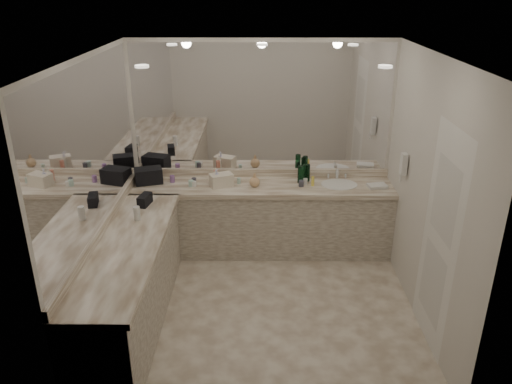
{
  "coord_description": "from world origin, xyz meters",
  "views": [
    {
      "loc": [
        -0.03,
        -4.46,
        3.2
      ],
      "look_at": [
        -0.06,
        0.4,
        1.14
      ],
      "focal_mm": 35.0,
      "sensor_mm": 36.0,
      "label": 1
    }
  ],
  "objects_px": {
    "hand_towel": "(377,186)",
    "soap_bottle_b": "(217,178)",
    "sink": "(339,185)",
    "soap_bottle_c": "(255,180)",
    "wall_phone": "(404,164)",
    "black_toiletry_bag": "(149,176)",
    "cream_cosmetic_case": "(221,180)",
    "soap_bottle_a": "(216,176)"
  },
  "relations": [
    {
      "from": "soap_bottle_a",
      "to": "wall_phone",
      "type": "bearing_deg",
      "value": -14.38
    },
    {
      "from": "hand_towel",
      "to": "soap_bottle_c",
      "type": "relative_size",
      "value": 1.35
    },
    {
      "from": "cream_cosmetic_case",
      "to": "soap_bottle_c",
      "type": "xyz_separation_m",
      "value": [
        0.4,
        -0.01,
        0.01
      ]
    },
    {
      "from": "wall_phone",
      "to": "hand_towel",
      "type": "xyz_separation_m",
      "value": [
        -0.16,
        0.42,
        -0.43
      ]
    },
    {
      "from": "wall_phone",
      "to": "black_toiletry_bag",
      "type": "relative_size",
      "value": 0.74
    },
    {
      "from": "soap_bottle_a",
      "to": "soap_bottle_c",
      "type": "bearing_deg",
      "value": -11.29
    },
    {
      "from": "hand_towel",
      "to": "black_toiletry_bag",
      "type": "bearing_deg",
      "value": 177.48
    },
    {
      "from": "sink",
      "to": "soap_bottle_a",
      "type": "distance_m",
      "value": 1.51
    },
    {
      "from": "sink",
      "to": "soap_bottle_b",
      "type": "height_order",
      "value": "soap_bottle_b"
    },
    {
      "from": "sink",
      "to": "black_toiletry_bag",
      "type": "height_order",
      "value": "black_toiletry_bag"
    },
    {
      "from": "hand_towel",
      "to": "soap_bottle_b",
      "type": "bearing_deg",
      "value": 178.73
    },
    {
      "from": "wall_phone",
      "to": "hand_towel",
      "type": "height_order",
      "value": "wall_phone"
    },
    {
      "from": "sink",
      "to": "soap_bottle_c",
      "type": "xyz_separation_m",
      "value": [
        -1.03,
        -0.05,
        0.09
      ]
    },
    {
      "from": "black_toiletry_bag",
      "to": "cream_cosmetic_case",
      "type": "height_order",
      "value": "black_toiletry_bag"
    },
    {
      "from": "black_toiletry_bag",
      "to": "hand_towel",
      "type": "distance_m",
      "value": 2.79
    },
    {
      "from": "hand_towel",
      "to": "wall_phone",
      "type": "bearing_deg",
      "value": -69.15
    },
    {
      "from": "wall_phone",
      "to": "soap_bottle_b",
      "type": "bearing_deg",
      "value": 167.63
    },
    {
      "from": "sink",
      "to": "soap_bottle_a",
      "type": "xyz_separation_m",
      "value": [
        -1.51,
        0.04,
        0.1
      ]
    },
    {
      "from": "cream_cosmetic_case",
      "to": "wall_phone",
      "type": "bearing_deg",
      "value": -35.86
    },
    {
      "from": "soap_bottle_c",
      "to": "soap_bottle_b",
      "type": "bearing_deg",
      "value": 178.46
    },
    {
      "from": "sink",
      "to": "soap_bottle_c",
      "type": "bearing_deg",
      "value": -177.09
    },
    {
      "from": "wall_phone",
      "to": "soap_bottle_b",
      "type": "distance_m",
      "value": 2.17
    },
    {
      "from": "black_toiletry_bag",
      "to": "soap_bottle_b",
      "type": "height_order",
      "value": "soap_bottle_b"
    },
    {
      "from": "black_toiletry_bag",
      "to": "soap_bottle_b",
      "type": "bearing_deg",
      "value": -5.39
    },
    {
      "from": "sink",
      "to": "cream_cosmetic_case",
      "type": "relative_size",
      "value": 1.64
    },
    {
      "from": "sink",
      "to": "soap_bottle_b",
      "type": "distance_m",
      "value": 1.5
    },
    {
      "from": "soap_bottle_a",
      "to": "soap_bottle_b",
      "type": "xyz_separation_m",
      "value": [
        0.02,
        -0.08,
        0.01
      ]
    },
    {
      "from": "wall_phone",
      "to": "hand_towel",
      "type": "relative_size",
      "value": 1.08
    },
    {
      "from": "hand_towel",
      "to": "soap_bottle_c",
      "type": "distance_m",
      "value": 1.48
    },
    {
      "from": "soap_bottle_a",
      "to": "sink",
      "type": "bearing_deg",
      "value": -1.61
    },
    {
      "from": "hand_towel",
      "to": "soap_bottle_c",
      "type": "bearing_deg",
      "value": 178.81
    },
    {
      "from": "wall_phone",
      "to": "cream_cosmetic_case",
      "type": "xyz_separation_m",
      "value": [
        -2.04,
        0.45,
        -0.37
      ]
    },
    {
      "from": "wall_phone",
      "to": "soap_bottle_b",
      "type": "xyz_separation_m",
      "value": [
        -2.1,
        0.46,
        -0.34
      ]
    },
    {
      "from": "soap_bottle_c",
      "to": "soap_bottle_a",
      "type": "bearing_deg",
      "value": 168.71
    },
    {
      "from": "sink",
      "to": "wall_phone",
      "type": "bearing_deg",
      "value": -39.57
    },
    {
      "from": "soap_bottle_c",
      "to": "black_toiletry_bag",
      "type": "bearing_deg",
      "value": 175.96
    },
    {
      "from": "sink",
      "to": "soap_bottle_c",
      "type": "height_order",
      "value": "soap_bottle_c"
    },
    {
      "from": "cream_cosmetic_case",
      "to": "black_toiletry_bag",
      "type": "bearing_deg",
      "value": 151.31
    },
    {
      "from": "wall_phone",
      "to": "black_toiletry_bag",
      "type": "distance_m",
      "value": 3.01
    },
    {
      "from": "cream_cosmetic_case",
      "to": "hand_towel",
      "type": "distance_m",
      "value": 1.89
    },
    {
      "from": "sink",
      "to": "hand_towel",
      "type": "xyz_separation_m",
      "value": [
        0.45,
        -0.08,
        0.02
      ]
    },
    {
      "from": "soap_bottle_b",
      "to": "soap_bottle_c",
      "type": "height_order",
      "value": "soap_bottle_b"
    }
  ]
}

